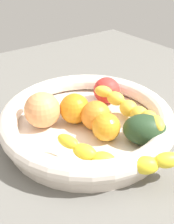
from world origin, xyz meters
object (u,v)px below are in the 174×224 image
orange_mid_left (75,109)px  orange_front (96,115)px  tomato_red (107,90)px  peach_blush (42,110)px  fruit_bowl (87,120)px  banana_draped_left (125,159)px  orange_mid_right (105,128)px  avocado_dark (145,130)px  banana_draped_right (132,109)px

orange_mid_left → orange_front: bearing=115.0°
tomato_red → peach_blush: (17.09, -0.36, 0.60)cm
fruit_bowl → orange_mid_left: size_ratio=5.66×
fruit_bowl → tomato_red: 10.78cm
fruit_bowl → peach_blush: size_ratio=4.88×
fruit_bowl → banana_draped_left: 15.61cm
orange_mid_right → banana_draped_left: bearing=71.1°
orange_mid_right → avocado_dark: avocado_dark is taller
banana_draped_right → tomato_red: tomato_red is taller
banana_draped_right → orange_front: size_ratio=3.33×
fruit_bowl → peach_blush: peach_blush is taller
avocado_dark → tomato_red: tomato_red is taller
avocado_dark → peach_blush: 21.07cm
orange_front → banana_draped_left: bearing=72.8°
banana_draped_left → orange_mid_right: orange_mid_right is taller
tomato_red → peach_blush: bearing=-1.2°
fruit_bowl → banana_draped_left: (3.40, 15.12, 1.88)cm
banana_draped_left → peach_blush: bearing=-78.0°
orange_mid_left → peach_blush: (6.15, -2.81, 0.52)cm
banana_draped_left → orange_mid_right: (-3.00, -8.80, -0.03)cm
peach_blush → orange_mid_left: bearing=155.5°
orange_mid_left → avocado_dark: 15.41cm
fruit_bowl → banana_draped_right: banana_draped_right is taller
orange_mid_left → orange_mid_right: (-1.15, 8.68, -0.45)cm
avocado_dark → orange_front: bearing=-64.1°
banana_draped_left → orange_mid_left: orange_mid_left is taller
orange_mid_left → avocado_dark: orange_mid_left is taller
tomato_red → orange_front: bearing=38.6°
orange_mid_right → avocado_dark: (-5.52, 5.21, 0.19)cm
fruit_bowl → banana_draped_right: 9.79cm
fruit_bowl → orange_mid_left: (1.54, -2.36, 2.31)cm
avocado_dark → peach_blush: peach_blush is taller
banana_draped_right → peach_blush: size_ratio=2.73×
orange_mid_right → peach_blush: 13.65cm
orange_front → orange_mid_left: (2.13, -4.58, 0.17)cm
banana_draped_right → orange_mid_left: bearing=-38.3°
fruit_bowl → orange_mid_right: orange_mid_right is taller
banana_draped_right → fruit_bowl: bearing=-32.8°
orange_front → orange_mid_right: orange_front is taller
banana_draped_left → avocado_dark: avocado_dark is taller
fruit_bowl → orange_front: bearing=104.9°
banana_draped_right → orange_mid_left: 12.12cm
orange_mid_right → tomato_red: size_ratio=0.88×
orange_mid_right → tomato_red: tomato_red is taller
tomato_red → peach_blush: 17.10cm
orange_mid_left → peach_blush: peach_blush is taller
banana_draped_right → peach_blush: (15.67, -10.31, 0.44)cm
avocado_dark → tomato_red: bearing=-104.7°
fruit_bowl → orange_mid_right: size_ratio=6.58×
orange_mid_right → orange_front: bearing=-103.5°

